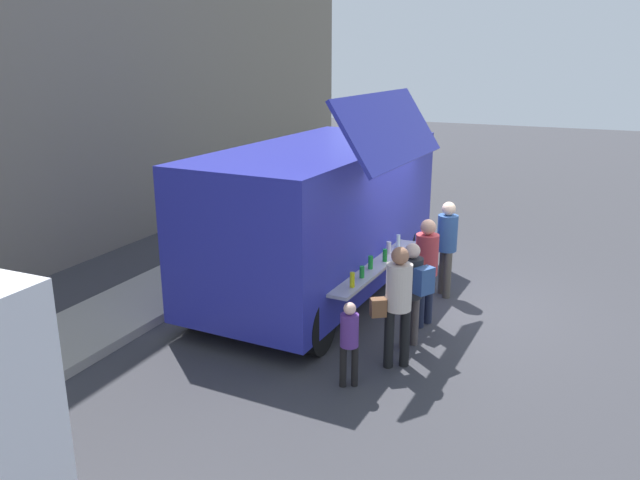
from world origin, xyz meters
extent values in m
plane|color=#38383D|center=(0.00, 0.00, 0.00)|extent=(60.00, 60.00, 0.00)
cube|color=#9E998E|center=(-4.41, 4.69, 0.07)|extent=(28.00, 1.60, 0.15)
cube|color=#292EA6|center=(-0.41, 2.09, 1.51)|extent=(5.74, 2.67, 2.42)
cube|color=#292EA6|center=(-1.04, 0.59, 3.17)|extent=(3.13, 0.84, 1.03)
cube|color=black|center=(-1.02, 0.97, 1.80)|extent=(2.94, 0.23, 1.09)
cube|color=#B7B7BC|center=(-1.03, 0.75, 0.92)|extent=(3.11, 0.49, 0.05)
cylinder|color=yellow|center=(-2.15, 0.74, 1.06)|extent=(0.07, 0.07, 0.23)
cylinder|color=green|center=(-1.71, 0.76, 1.04)|extent=(0.08, 0.08, 0.18)
cylinder|color=green|center=(-1.27, 0.78, 1.05)|extent=(0.08, 0.08, 0.21)
cylinder|color=green|center=(-0.81, 0.69, 1.05)|extent=(0.08, 0.08, 0.21)
cylinder|color=silver|center=(-0.36, 0.77, 1.05)|extent=(0.08, 0.08, 0.20)
cylinder|color=white|center=(0.05, 0.73, 1.06)|extent=(0.07, 0.07, 0.22)
cube|color=black|center=(2.36, 1.96, 1.95)|extent=(0.17, 2.05, 1.07)
cylinder|color=black|center=(1.75, 3.05, 0.45)|extent=(0.90, 0.28, 0.90)
cylinder|color=black|center=(1.66, 0.94, 0.45)|extent=(0.90, 0.28, 0.90)
cylinder|color=black|center=(-2.47, 3.24, 0.45)|extent=(0.90, 0.28, 0.90)
cylinder|color=black|center=(-2.57, 1.13, 0.45)|extent=(0.90, 0.28, 0.90)
cylinder|color=#2B6437|center=(3.37, 4.39, 0.50)|extent=(0.60, 0.60, 0.99)
cylinder|color=#1D2339|center=(-1.07, -0.02, 0.44)|extent=(0.14, 0.14, 0.87)
cylinder|color=#1D2339|center=(-0.85, -0.09, 0.44)|extent=(0.14, 0.14, 0.87)
cylinder|color=#BA383F|center=(-0.96, -0.05, 1.20)|extent=(0.36, 0.36, 0.66)
sphere|color=#E0A082|center=(-0.96, -0.05, 1.66)|extent=(0.25, 0.25, 0.25)
cube|color=brown|center=(-1.23, 0.04, 0.92)|extent=(0.25, 0.21, 0.26)
cylinder|color=#4E4544|center=(-1.91, 0.00, 0.40)|extent=(0.13, 0.13, 0.80)
cylinder|color=#4E4544|center=(-1.72, -0.11, 0.40)|extent=(0.13, 0.13, 0.80)
cylinder|color=#222328|center=(-1.82, -0.06, 1.10)|extent=(0.33, 0.33, 0.60)
sphere|color=beige|center=(-1.82, -0.06, 1.52)|extent=(0.22, 0.22, 0.22)
cube|color=#2F508B|center=(-1.94, -0.28, 1.13)|extent=(0.32, 0.29, 0.39)
cylinder|color=black|center=(-2.56, 0.02, 0.43)|extent=(0.14, 0.14, 0.87)
cylinder|color=black|center=(-2.43, -0.17, 0.43)|extent=(0.14, 0.14, 0.87)
cylinder|color=beige|center=(-2.50, -0.07, 1.20)|extent=(0.36, 0.36, 0.66)
sphere|color=#A56D50|center=(-2.50, -0.07, 1.65)|extent=(0.24, 0.24, 0.24)
cube|color=brown|center=(-2.66, 0.16, 0.92)|extent=(0.24, 0.26, 0.25)
cylinder|color=#4E483F|center=(0.37, -0.12, 0.43)|extent=(0.14, 0.14, 0.86)
cylinder|color=#4E483F|center=(0.56, 0.01, 0.43)|extent=(0.14, 0.14, 0.86)
cylinder|color=#2D4F88|center=(0.46, -0.05, 1.19)|extent=(0.36, 0.36, 0.65)
sphere|color=beige|center=(0.46, -0.05, 1.63)|extent=(0.24, 0.24, 0.24)
cylinder|color=black|center=(-3.33, 0.40, 0.29)|extent=(0.09, 0.09, 0.59)
cylinder|color=black|center=(-3.25, 0.27, 0.29)|extent=(0.09, 0.09, 0.59)
cylinder|color=#542D80|center=(-3.29, 0.34, 0.81)|extent=(0.24, 0.24, 0.44)
sphere|color=beige|center=(-3.29, 0.34, 1.11)|extent=(0.16, 0.16, 0.16)
camera|label=1|loc=(-10.24, -2.36, 4.26)|focal=35.14mm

